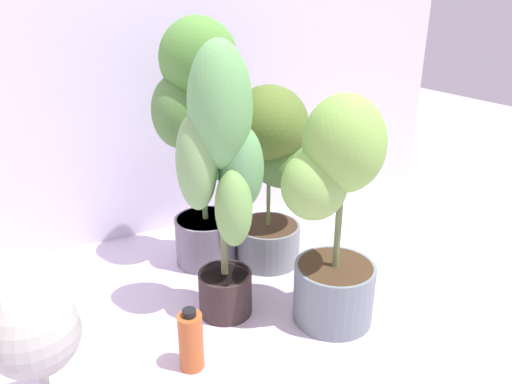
% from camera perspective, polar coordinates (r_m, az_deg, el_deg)
% --- Properties ---
extents(ground_plane, '(8.00, 8.00, 0.00)m').
position_cam_1_polar(ground_plane, '(1.71, -1.24, -15.61)').
color(ground_plane, silver).
rests_on(ground_plane, ground).
extents(mylar_back_wall, '(3.20, 0.01, 2.00)m').
position_cam_1_polar(mylar_back_wall, '(2.15, -12.64, 20.45)').
color(mylar_back_wall, silver).
rests_on(mylar_back_wall, ground).
extents(potted_plant_center, '(0.32, 0.25, 0.94)m').
position_cam_1_polar(potted_plant_center, '(1.52, -4.03, 2.53)').
color(potted_plant_center, '#352725').
rests_on(potted_plant_center, ground).
extents(potted_plant_front_right, '(0.37, 0.32, 0.79)m').
position_cam_1_polar(potted_plant_front_right, '(1.55, 9.28, -1.94)').
color(potted_plant_front_right, slate).
rests_on(potted_plant_front_right, ground).
extents(potted_plant_back_right, '(0.45, 0.43, 0.75)m').
position_cam_1_polar(potted_plant_back_right, '(1.89, 1.75, 3.75)').
color(potted_plant_back_right, gray).
rests_on(potted_plant_back_right, ground).
extents(potted_plant_back_center, '(0.39, 0.37, 0.99)m').
position_cam_1_polar(potted_plant_back_center, '(1.86, -6.56, 7.39)').
color(potted_plant_back_center, slate).
rests_on(potted_plant_back_center, ground).
extents(floor_fan, '(0.29, 0.29, 0.40)m').
position_cam_1_polar(floor_fan, '(1.35, -24.74, -15.65)').
color(floor_fan, '#272525').
rests_on(floor_fan, ground).
extents(nutrient_bottle, '(0.08, 0.08, 0.21)m').
position_cam_1_polar(nutrient_bottle, '(1.51, -7.75, -17.10)').
color(nutrient_bottle, '#B95826').
rests_on(nutrient_bottle, ground).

